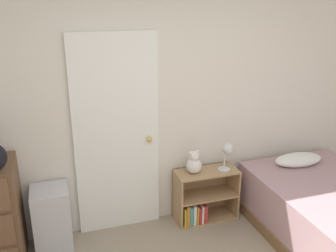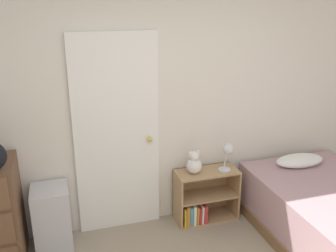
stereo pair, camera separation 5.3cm
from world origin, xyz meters
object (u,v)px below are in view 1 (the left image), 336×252
object	(u,v)px
bookshelf	(201,199)
desk_lamp	(227,151)
teddy_bear	(194,163)
storage_bin	(52,219)

from	to	relation	value
bookshelf	desk_lamp	bearing A→B (deg)	-10.81
bookshelf	teddy_bear	distance (m)	0.45
bookshelf	teddy_bear	world-z (taller)	teddy_bear
storage_bin	bookshelf	xyz separation A→B (m)	(1.53, 0.03, -0.08)
storage_bin	bookshelf	bearing A→B (deg)	1.03
bookshelf	teddy_bear	xyz separation A→B (m)	(-0.09, -0.00, 0.44)
bookshelf	desk_lamp	world-z (taller)	desk_lamp
storage_bin	desk_lamp	size ratio (longest dim) A/B	2.06
teddy_bear	bookshelf	bearing A→B (deg)	2.52
teddy_bear	desk_lamp	xyz separation A→B (m)	(0.35, -0.04, 0.11)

